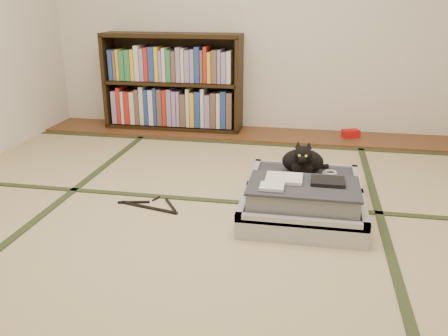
# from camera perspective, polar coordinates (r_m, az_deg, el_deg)

# --- Properties ---
(floor) EXTENTS (4.50, 4.50, 0.00)m
(floor) POSITION_cam_1_polar(r_m,az_deg,el_deg) (2.71, -2.43, -7.39)
(floor) COLOR #C8B285
(floor) RESTS_ON ground
(wood_strip) EXTENTS (4.00, 0.50, 0.02)m
(wood_strip) POSITION_cam_1_polar(r_m,az_deg,el_deg) (4.55, 3.25, 4.10)
(wood_strip) COLOR brown
(wood_strip) RESTS_ON ground
(red_item) EXTENTS (0.17, 0.14, 0.07)m
(red_item) POSITION_cam_1_polar(r_m,az_deg,el_deg) (4.54, 15.00, 4.03)
(red_item) COLOR red
(red_item) RESTS_ON wood_strip
(tatami_borders) EXTENTS (4.00, 4.50, 0.01)m
(tatami_borders) POSITION_cam_1_polar(r_m,az_deg,el_deg) (3.14, -0.41, -3.29)
(tatami_borders) COLOR #2D381E
(tatami_borders) RESTS_ON ground
(bookcase) EXTENTS (1.33, 0.30, 0.92)m
(bookcase) POSITION_cam_1_polar(r_m,az_deg,el_deg) (4.68, -6.18, 10.01)
(bookcase) COLOR black
(bookcase) RESTS_ON wood_strip
(suitcase) EXTENTS (0.70, 0.94, 0.28)m
(suitcase) POSITION_cam_1_polar(r_m,az_deg,el_deg) (2.91, 9.49, -3.50)
(suitcase) COLOR #B3B3B8
(suitcase) RESTS_ON floor
(cat) EXTENTS (0.31, 0.31, 0.25)m
(cat) POSITION_cam_1_polar(r_m,az_deg,el_deg) (3.14, 9.47, 0.81)
(cat) COLOR black
(cat) RESTS_ON suitcase
(cable_coil) EXTENTS (0.10, 0.10, 0.02)m
(cable_coil) POSITION_cam_1_polar(r_m,az_deg,el_deg) (3.21, 12.62, -0.60)
(cable_coil) COLOR white
(cable_coil) RESTS_ON suitcase
(hanger) EXTENTS (0.42, 0.24, 0.01)m
(hanger) POSITION_cam_1_polar(r_m,az_deg,el_deg) (3.02, -8.83, -4.47)
(hanger) COLOR black
(hanger) RESTS_ON floor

